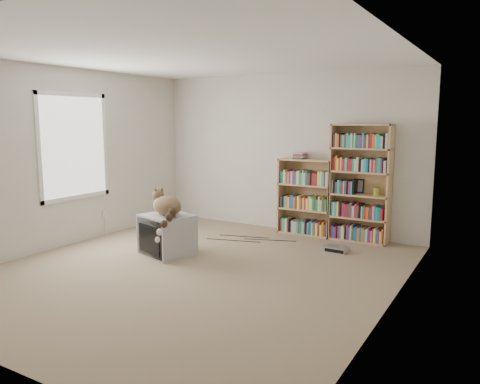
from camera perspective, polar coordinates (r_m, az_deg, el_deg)
The scene contains 16 objects.
floor at distance 5.68m, azimuth -5.48°, elevation -9.47°, with size 4.50×5.00×0.01m, color gray.
wall_back at distance 7.58m, azimuth 5.55°, elevation 4.77°, with size 4.50×0.02×2.50m, color silver.
wall_left at distance 6.98m, azimuth -20.82°, elevation 3.90°, with size 0.02×5.00×2.50m, color silver.
wall_right at distance 4.49m, azimuth 18.26°, elevation 1.62°, with size 0.02×5.00×2.50m, color silver.
ceiling at distance 5.44m, azimuth -5.88°, elevation 16.40°, with size 4.50×5.00×0.02m, color white.
window at distance 7.09m, azimuth -19.56°, elevation 5.25°, with size 0.02×1.22×1.52m, color white.
crt_tv at distance 6.30m, azimuth -8.81°, elevation -5.18°, with size 0.75×0.70×0.54m.
cat at distance 6.14m, azimuth -8.99°, elevation -2.07°, with size 0.64×0.69×0.56m.
bookcase_tall at distance 7.04m, azimuth 14.47°, elevation 0.72°, with size 0.86×0.30×1.72m.
bookcase_short at distance 7.36m, azimuth 8.09°, elevation -0.98°, with size 0.86×0.30×1.18m.
book_stack at distance 7.29m, azimuth 7.35°, elevation 4.43°, with size 0.18×0.24×0.10m, color red.
green_mug at distance 6.97m, azimuth 16.35°, elevation 0.04°, with size 0.10×0.10×0.11m, color olive.
framed_print at distance 7.14m, azimuth 14.27°, elevation 0.72°, with size 0.16×0.01×0.21m, color black.
dvd_player at distance 6.54m, azimuth 11.65°, elevation -6.81°, with size 0.31×0.22×0.07m, color #B0B0B5.
wall_outlet at distance 7.56m, azimuth -16.20°, elevation -2.67°, with size 0.01×0.08×0.13m, color silver.
floor_cables at distance 6.88m, azimuth 3.40°, elevation -6.14°, with size 1.20×0.70×0.01m, color black, non-canonical shape.
Camera 1 is at (3.18, -4.36, 1.78)m, focal length 35.00 mm.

